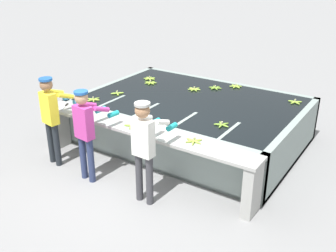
# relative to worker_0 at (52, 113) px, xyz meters

# --- Properties ---
(ground_plane) EXTENTS (80.00, 80.00, 0.00)m
(ground_plane) POSITION_rel_worker_0_xyz_m (1.55, 0.27, -0.98)
(ground_plane) COLOR gray
(ground_plane) RESTS_ON ground
(wash_tank) EXTENTS (4.23, 2.97, 0.88)m
(wash_tank) POSITION_rel_worker_0_xyz_m (1.55, 2.19, -0.54)
(wash_tank) COLOR gray
(wash_tank) RESTS_ON ground
(work_ledge) EXTENTS (4.23, 0.45, 0.88)m
(work_ledge) POSITION_rel_worker_0_xyz_m (1.55, 0.50, -0.36)
(work_ledge) COLOR #9E9E99
(work_ledge) RESTS_ON ground
(worker_0) EXTENTS (0.48, 0.74, 1.62)m
(worker_0) POSITION_rel_worker_0_xyz_m (0.00, 0.00, 0.00)
(worker_0) COLOR #1E2328
(worker_0) RESTS_ON ground
(worker_1) EXTENTS (0.45, 0.73, 1.58)m
(worker_1) POSITION_rel_worker_0_xyz_m (0.90, -0.08, -0.03)
(worker_1) COLOR navy
(worker_1) RESTS_ON ground
(worker_2) EXTENTS (0.42, 0.72, 1.63)m
(worker_2) POSITION_rel_worker_0_xyz_m (2.08, -0.07, 0.01)
(worker_2) COLOR #38383D
(worker_2) RESTS_ON ground
(banana_bunch_floating_0) EXTENTS (0.26, 0.28, 0.08)m
(banana_bunch_floating_0) POSITION_rel_worker_0_xyz_m (1.95, 3.40, -0.08)
(banana_bunch_floating_0) COLOR #93BC3D
(banana_bunch_floating_0) RESTS_ON wash_tank
(banana_bunch_floating_1) EXTENTS (0.28, 0.28, 0.08)m
(banana_bunch_floating_1) POSITION_rel_worker_0_xyz_m (1.63, 3.06, -0.08)
(banana_bunch_floating_1) COLOR #75A333
(banana_bunch_floating_1) RESTS_ON wash_tank
(banana_bunch_floating_2) EXTENTS (0.28, 0.27, 0.08)m
(banana_bunch_floating_2) POSITION_rel_worker_0_xyz_m (2.63, 1.36, -0.08)
(banana_bunch_floating_2) COLOR #75A333
(banana_bunch_floating_2) RESTS_ON wash_tank
(banana_bunch_floating_3) EXTENTS (0.28, 0.28, 0.08)m
(banana_bunch_floating_3) POSITION_rel_worker_0_xyz_m (1.30, 2.74, -0.08)
(banana_bunch_floating_3) COLOR #9EC642
(banana_bunch_floating_3) RESTS_ON wash_tank
(banana_bunch_floating_4) EXTENTS (0.23, 0.23, 0.08)m
(banana_bunch_floating_4) POSITION_rel_worker_0_xyz_m (0.11, 1.63, -0.08)
(banana_bunch_floating_4) COLOR #93BC3D
(banana_bunch_floating_4) RESTS_ON wash_tank
(banana_bunch_floating_5) EXTENTS (0.28, 0.28, 0.08)m
(banana_bunch_floating_5) POSITION_rel_worker_0_xyz_m (0.06, 2.84, -0.08)
(banana_bunch_floating_5) COLOR #93BC3D
(banana_bunch_floating_5) RESTS_ON wash_tank
(banana_bunch_floating_6) EXTENTS (0.26, 0.28, 0.08)m
(banana_bunch_floating_6) POSITION_rel_worker_0_xyz_m (3.32, 3.14, -0.08)
(banana_bunch_floating_6) COLOR #93BC3D
(banana_bunch_floating_6) RESTS_ON wash_tank
(banana_bunch_floating_7) EXTENTS (0.28, 0.28, 0.08)m
(banana_bunch_floating_7) POSITION_rel_worker_0_xyz_m (0.26, 2.59, -0.08)
(banana_bunch_floating_7) COLOR #8CB738
(banana_bunch_floating_7) RESTS_ON wash_tank
(banana_bunch_floating_8) EXTENTS (0.28, 0.28, 0.08)m
(banana_bunch_floating_8) POSITION_rel_worker_0_xyz_m (-0.04, 1.08, -0.08)
(banana_bunch_floating_8) COLOR #93BC3D
(banana_bunch_floating_8) RESTS_ON wash_tank
(banana_bunch_ledge_0) EXTENTS (0.27, 0.27, 0.08)m
(banana_bunch_ledge_0) POSITION_rel_worker_0_xyz_m (1.40, 0.48, -0.08)
(banana_bunch_ledge_0) COLOR #7FAD33
(banana_bunch_ledge_0) RESTS_ON work_ledge
(banana_bunch_ledge_1) EXTENTS (0.28, 0.27, 0.08)m
(banana_bunch_ledge_1) POSITION_rel_worker_0_xyz_m (2.55, 0.55, -0.08)
(banana_bunch_ledge_1) COLOR #9EC642
(banana_bunch_ledge_1) RESTS_ON work_ledge
(knife_0) EXTENTS (0.17, 0.33, 0.02)m
(knife_0) POSITION_rel_worker_0_xyz_m (-0.25, 0.54, -0.09)
(knife_0) COLOR silver
(knife_0) RESTS_ON work_ledge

